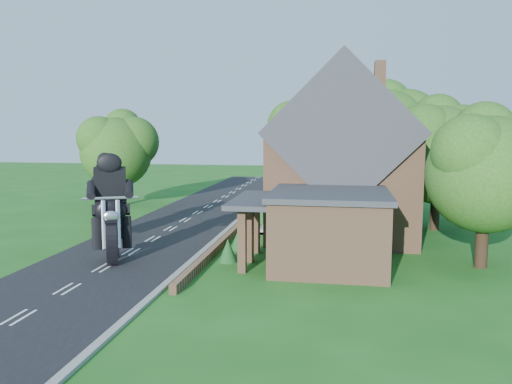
% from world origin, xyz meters
% --- Properties ---
extents(ground, '(120.00, 120.00, 0.00)m').
position_xyz_m(ground, '(0.00, 0.00, 0.00)').
color(ground, '#195518').
rests_on(ground, ground).
extents(road, '(7.00, 80.00, 0.02)m').
position_xyz_m(road, '(0.00, 0.00, 0.01)').
color(road, black).
rests_on(road, ground).
extents(kerb, '(0.30, 80.00, 0.12)m').
position_xyz_m(kerb, '(3.65, 0.00, 0.06)').
color(kerb, gray).
rests_on(kerb, ground).
extents(garden_wall, '(0.30, 22.00, 0.40)m').
position_xyz_m(garden_wall, '(4.30, 5.00, 0.20)').
color(garden_wall, '#8E6348').
rests_on(garden_wall, ground).
extents(house, '(9.54, 8.64, 10.24)m').
position_xyz_m(house, '(10.49, 6.00, 4.34)').
color(house, '#8E6348').
rests_on(house, ground).
extents(annex, '(7.05, 5.94, 3.44)m').
position_xyz_m(annex, '(9.87, -0.80, 1.77)').
color(annex, '#8E6348').
rests_on(annex, ground).
extents(tree_annex_side, '(5.64, 5.20, 7.48)m').
position_xyz_m(tree_annex_side, '(17.13, 0.10, 4.69)').
color(tree_annex_side, black).
rests_on(tree_annex_side, ground).
extents(tree_house_right, '(6.51, 6.00, 8.40)m').
position_xyz_m(tree_house_right, '(16.65, 8.62, 5.19)').
color(tree_house_right, black).
rests_on(tree_house_right, ground).
extents(tree_behind_house, '(7.81, 7.20, 10.08)m').
position_xyz_m(tree_behind_house, '(14.18, 16.14, 6.23)').
color(tree_behind_house, black).
rests_on(tree_behind_house, ground).
extents(tree_behind_left, '(6.94, 6.40, 9.16)m').
position_xyz_m(tree_behind_left, '(8.16, 17.13, 5.73)').
color(tree_behind_left, black).
rests_on(tree_behind_left, ground).
extents(tree_far_road, '(6.08, 5.60, 7.84)m').
position_xyz_m(tree_far_road, '(-6.86, 14.11, 4.84)').
color(tree_far_road, black).
rests_on(tree_far_road, ground).
extents(shrub_a, '(0.90, 0.90, 1.10)m').
position_xyz_m(shrub_a, '(5.30, -1.00, 0.55)').
color(shrub_a, '#133D19').
rests_on(shrub_a, ground).
extents(shrub_b, '(0.90, 0.90, 1.10)m').
position_xyz_m(shrub_b, '(5.30, 1.50, 0.55)').
color(shrub_b, '#133D19').
rests_on(shrub_b, ground).
extents(shrub_c, '(0.90, 0.90, 1.10)m').
position_xyz_m(shrub_c, '(5.30, 4.00, 0.55)').
color(shrub_c, '#133D19').
rests_on(shrub_c, ground).
extents(shrub_d, '(0.90, 0.90, 1.10)m').
position_xyz_m(shrub_d, '(5.30, 9.00, 0.55)').
color(shrub_d, '#133D19').
rests_on(shrub_d, ground).
extents(shrub_e, '(0.90, 0.90, 1.10)m').
position_xyz_m(shrub_e, '(5.30, 11.50, 0.55)').
color(shrub_e, '#133D19').
rests_on(shrub_e, ground).
extents(shrub_f, '(0.90, 0.90, 1.10)m').
position_xyz_m(shrub_f, '(5.30, 14.00, 0.55)').
color(shrub_f, '#133D19').
rests_on(shrub_f, ground).
extents(motorcycle_lead, '(1.05, 1.68, 1.54)m').
position_xyz_m(motorcycle_lead, '(-0.01, -2.00, 0.77)').
color(motorcycle_lead, black).
rests_on(motorcycle_lead, ground).
extents(motorcycle_follow, '(0.76, 1.63, 1.47)m').
position_xyz_m(motorcycle_follow, '(-2.51, 2.83, 0.73)').
color(motorcycle_follow, black).
rests_on(motorcycle_follow, ground).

